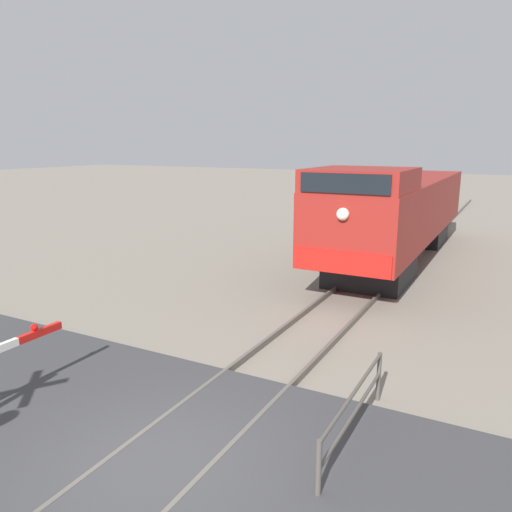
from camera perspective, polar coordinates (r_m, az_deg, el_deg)
name	(u,v)px	position (r m, az deg, el deg)	size (l,w,h in m)	color
ground_plane	(157,471)	(8.07, -11.25, -23.11)	(160.00, 160.00, 0.00)	gray
rail_track_left	(120,453)	(8.43, -15.34, -20.99)	(0.08, 80.00, 0.15)	#59544C
rail_track_right	(198,482)	(7.67, -6.70, -24.41)	(0.08, 80.00, 0.15)	#59544C
road_surface	(157,467)	(8.03, -11.28, -22.69)	(36.00, 6.21, 0.14)	#38383A
locomotive	(397,212)	(20.85, 15.95, 4.93)	(3.02, 14.84, 3.97)	black
guard_railing	(354,407)	(8.33, 11.21, -16.70)	(0.08, 3.19, 0.95)	#4C4742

